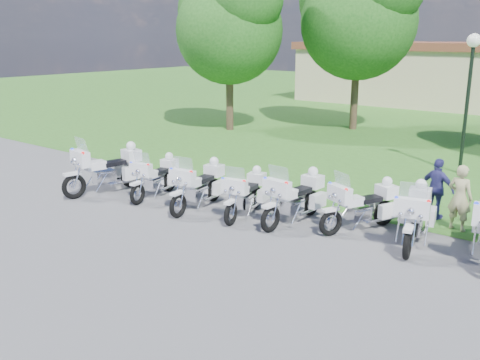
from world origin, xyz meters
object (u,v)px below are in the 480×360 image
Objects in this scene: motorcycle_6 at (415,215)px; lamp_post at (471,71)px; motorcycle_5 at (363,204)px; motorcycle_3 at (246,193)px; bystander_c at (437,189)px; motorcycle_2 at (199,185)px; bystander_a at (460,198)px; motorcycle_4 at (295,197)px; motorcycle_1 at (156,176)px; motorcycle_0 at (108,168)px.

motorcycle_6 is 7.74m from lamp_post.
motorcycle_3 is at bearing 41.88° from motorcycle_5.
motorcycle_5 is at bearing 71.54° from bystander_c.
motorcycle_5 is at bearing -171.92° from motorcycle_2.
bystander_a is (1.82, 1.36, 0.18)m from motorcycle_5.
motorcycle_4 reaches higher than motorcycle_2.
motorcycle_1 is 6.03m from motorcycle_5.
lamp_post is 2.94× the size of bystander_c.
bystander_c is at bearing -95.62° from motorcycle_5.
motorcycle_0 reaches higher than motorcycle_3.
motorcycle_4 is 3.61m from bystander_c.
motorcycle_5 is at bearing -91.55° from lamp_post.
motorcycle_4 is (1.29, 0.33, 0.06)m from motorcycle_3.
motorcycle_3 is at bearing -158.81° from motorcycle_0.
motorcycle_6 reaches higher than bystander_c.
bystander_c is at bearing -167.24° from motorcycle_1.
bystander_c reaches higher than motorcycle_3.
motorcycle_3 is (4.54, 0.84, -0.13)m from motorcycle_0.
motorcycle_6 is (4.15, 0.79, 0.07)m from motorcycle_3.
lamp_post is (-1.10, 7.14, 2.77)m from motorcycle_6.
bystander_c is (8.50, 3.60, 0.05)m from motorcycle_0.
motorcycle_3 is at bearing 18.37° from motorcycle_4.
motorcycle_4 is (4.35, 0.61, 0.06)m from motorcycle_1.
motorcycle_4 is 1.46× the size of bystander_a.
motorcycle_2 is at bearing 17.14° from motorcycle_4.
motorcycle_2 is 0.50× the size of lamp_post.
motorcycle_6 is at bearing -176.32° from motorcycle_2.
bystander_a is 1.03× the size of bystander_c.
motorcycle_3 is 0.46× the size of lamp_post.
motorcycle_2 is at bearing -118.23° from lamp_post.
motorcycle_0 is 1.24× the size of motorcycle_5.
motorcycle_6 reaches higher than motorcycle_1.
motorcycle_2 is 1.48× the size of bystander_c.
lamp_post is at bearing -123.45° from motorcycle_3.
motorcycle_1 is at bearing -7.17° from motorcycle_3.
bystander_c is (3.96, 2.75, 0.18)m from motorcycle_3.
motorcycle_0 reaches higher than motorcycle_1.
motorcycle_3 is 1.31× the size of bystander_a.
lamp_post is at bearing -137.27° from motorcycle_1.
motorcycle_0 is at bearing 10.26° from motorcycle_1.
motorcycle_5 reaches higher than motorcycle_1.
bystander_a is at bearing -166.84° from motorcycle_3.
motorcycle_6 is at bearing 107.49° from bystander_c.
bystander_c is (2.67, 2.42, 0.12)m from motorcycle_4.
motorcycle_6 is at bearing -81.23° from lamp_post.
motorcycle_0 reaches higher than motorcycle_2.
motorcycle_4 is 8.27m from lamp_post.
motorcycle_0 is at bearing -1.87° from motorcycle_3.
motorcycle_3 is at bearing 33.96° from bystander_a.
lamp_post reaches higher than motorcycle_3.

